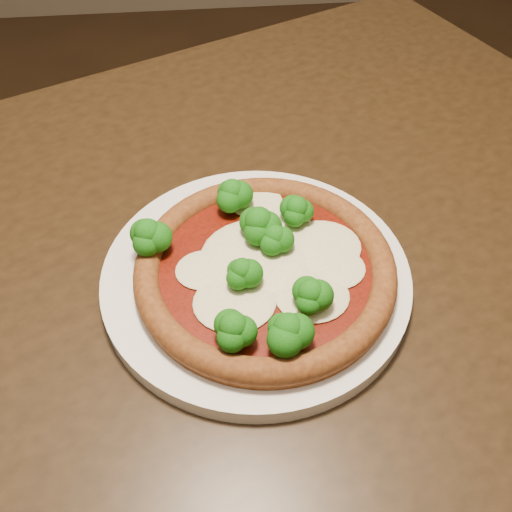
{
  "coord_description": "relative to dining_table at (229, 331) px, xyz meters",
  "views": [
    {
      "loc": [
        0.2,
        -0.6,
        1.2
      ],
      "look_at": [
        0.24,
        -0.24,
        0.79
      ],
      "focal_mm": 40.0,
      "sensor_mm": 36.0,
      "label": 1
    }
  ],
  "objects": [
    {
      "name": "floor",
      "position": [
        -0.21,
        0.23,
        -0.66
      ],
      "size": [
        4.0,
        4.0,
        0.0
      ],
      "primitive_type": "plane",
      "color": "black",
      "rests_on": "ground"
    },
    {
      "name": "pizza",
      "position": [
        0.04,
        -0.02,
        0.13
      ],
      "size": [
        0.26,
        0.25,
        0.06
      ],
      "rotation": [
        0.0,
        0.0,
        -0.17
      ],
      "color": "brown",
      "rests_on": "plate"
    },
    {
      "name": "dining_table",
      "position": [
        0.0,
        0.0,
        0.0
      ],
      "size": [
        1.42,
        1.28,
        0.75
      ],
      "rotation": [
        0.0,
        0.0,
        0.42
      ],
      "color": "black",
      "rests_on": "floor"
    },
    {
      "name": "plate",
      "position": [
        0.03,
        -0.01,
        0.1
      ],
      "size": [
        0.31,
        0.31,
        0.02
      ],
      "primitive_type": "cylinder",
      "color": "silver",
      "rests_on": "dining_table"
    }
  ]
}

